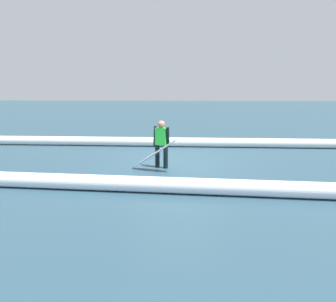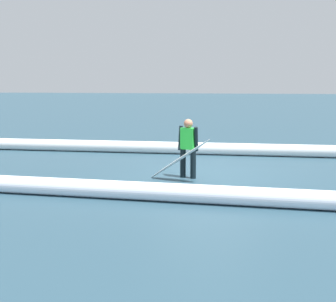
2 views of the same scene
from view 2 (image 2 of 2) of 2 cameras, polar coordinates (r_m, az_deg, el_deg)
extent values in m
plane|color=#294656|center=(12.26, 4.81, -2.68)|extent=(194.41, 194.41, 0.00)
cylinder|color=black|center=(11.50, 3.06, -1.58)|extent=(0.14, 0.14, 0.71)
cylinder|color=black|center=(11.63, 1.82, -1.46)|extent=(0.14, 0.14, 0.71)
cube|color=#2DD83F|center=(11.48, 2.46, 1.52)|extent=(0.38, 0.29, 0.52)
sphere|color=#B77657|center=(11.44, 2.47, 3.33)|extent=(0.22, 0.22, 0.22)
cylinder|color=black|center=(11.38, 3.42, 1.45)|extent=(0.09, 0.21, 0.61)
cylinder|color=black|center=(11.58, 1.51, 1.58)|extent=(0.09, 0.26, 0.60)
ellipsoid|color=white|center=(11.15, 1.42, -0.98)|extent=(1.62, 0.78, 1.10)
ellipsoid|color=blue|center=(11.15, 1.42, -0.96)|extent=(1.27, 0.51, 0.89)
cylinder|color=white|center=(15.51, 1.34, 0.37)|extent=(22.97, 1.24, 0.39)
cylinder|color=white|center=(9.69, -8.44, -4.54)|extent=(14.42, 0.58, 0.37)
camera|label=1|loc=(2.25, -5.09, 6.19)|focal=32.69mm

